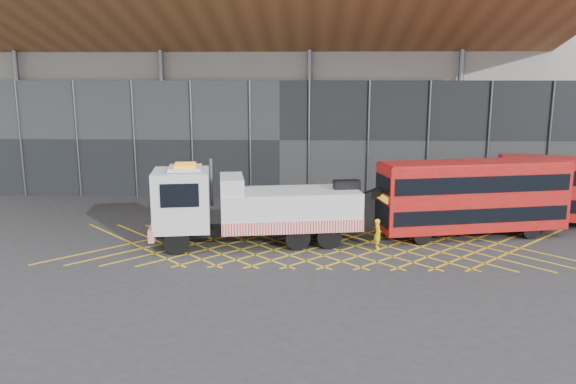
{
  "coord_description": "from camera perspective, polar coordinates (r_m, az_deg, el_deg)",
  "views": [
    {
      "loc": [
        4.23,
        -26.75,
        8.16
      ],
      "look_at": [
        3.0,
        1.5,
        2.4
      ],
      "focal_mm": 35.0,
      "sensor_mm": 36.0,
      "label": 1
    }
  ],
  "objects": [
    {
      "name": "recovery_truck",
      "position": [
        27.73,
        -3.93,
        -1.48
      ],
      "size": [
        12.1,
        4.5,
        4.19
      ],
      "rotation": [
        0.0,
        0.0,
        0.17
      ],
      "color": "black",
      "rests_on": "ground_plane"
    },
    {
      "name": "road_markings",
      "position": [
        27.97,
        3.57,
        -5.46
      ],
      "size": [
        26.36,
        7.16,
        0.01
      ],
      "color": "gold",
      "rests_on": "ground_plane"
    },
    {
      "name": "bus_towed",
      "position": [
        30.56,
        18.22,
        -0.3
      ],
      "size": [
        10.02,
        4.29,
        3.98
      ],
      "rotation": [
        0.0,
        0.0,
        0.22
      ],
      "color": "#9E0F0C",
      "rests_on": "ground_plane"
    },
    {
      "name": "ground_plane",
      "position": [
        28.28,
        -6.24,
        -5.33
      ],
      "size": [
        120.0,
        120.0,
        0.0
      ],
      "primitive_type": "plane",
      "color": "#2A2A2D"
    },
    {
      "name": "construction_building",
      "position": [
        45.21,
        -0.45,
        12.55
      ],
      "size": [
        55.0,
        23.97,
        18.0
      ],
      "color": "gray",
      "rests_on": "ground_plane"
    },
    {
      "name": "worker",
      "position": [
        27.69,
        9.11,
        -4.19
      ],
      "size": [
        0.4,
        0.57,
        1.47
      ],
      "primitive_type": "imported",
      "rotation": [
        0.0,
        0.0,
        1.67
      ],
      "color": "yellow",
      "rests_on": "ground_plane"
    }
  ]
}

